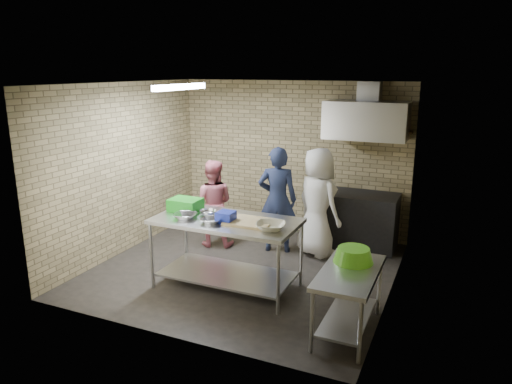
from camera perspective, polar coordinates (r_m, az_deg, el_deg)
floor at (r=7.16m, az=-1.40°, el=-9.23°), size 4.20×4.20×0.00m
ceiling at (r=6.55m, az=-1.55°, el=12.90°), size 4.20×4.20×0.00m
back_wall at (r=8.54m, az=4.28°, el=4.16°), size 4.20×0.06×2.70m
front_wall at (r=5.06m, az=-11.18°, el=-3.46°), size 4.20×0.06×2.70m
left_wall at (r=7.84m, az=-15.50°, el=2.72°), size 0.06×4.00×2.70m
right_wall at (r=6.16m, az=16.49°, el=-0.53°), size 0.06×4.00×2.70m
prep_table at (r=6.46m, az=-3.55°, el=-7.36°), size 1.93×0.96×0.96m
side_counter at (r=5.53m, az=11.01°, el=-12.79°), size 0.60×1.20×0.75m
stove at (r=8.09m, az=12.37°, el=-3.33°), size 1.20×0.70×0.90m
range_hood at (r=7.80m, az=13.11°, el=8.40°), size 1.30×0.60×0.60m
hood_duct at (r=7.91m, az=13.51°, el=11.73°), size 0.35×0.30×0.30m
wall_shelf at (r=7.96m, az=15.43°, el=7.06°), size 0.80×0.20×0.04m
fluorescent_fixture at (r=7.04m, az=-9.09°, el=12.36°), size 0.10×1.25×0.08m
green_crate at (r=6.70m, az=-8.48°, el=-1.53°), size 0.43×0.32×0.17m
blue_tub at (r=6.16m, az=-3.64°, el=-3.00°), size 0.21×0.21×0.14m
cutting_board at (r=6.12m, az=-0.79°, el=-3.62°), size 0.59×0.45×0.03m
mixing_bowl_a at (r=6.36m, az=-8.47°, el=-2.89°), size 0.36×0.36×0.07m
mixing_bowl_b at (r=6.46m, az=-5.79°, el=-2.52°), size 0.28×0.28×0.07m
mixing_bowl_c at (r=6.14m, az=-5.40°, el=-3.44°), size 0.33×0.33×0.07m
ceramic_bowl at (r=5.87m, az=1.79°, el=-4.14°), size 0.44×0.44×0.09m
green_basin at (r=5.57m, az=11.63°, el=-7.42°), size 0.46×0.46×0.17m
bottle_red at (r=7.98m, az=13.70°, el=7.99°), size 0.07×0.07×0.18m
bottle_green at (r=7.92m, az=16.56°, el=7.65°), size 0.06×0.06×0.15m
man_navy at (r=7.60m, az=2.59°, el=-0.93°), size 0.71×0.57×1.72m
woman_pink at (r=7.90m, az=-5.25°, el=-1.37°), size 0.84×0.74×1.46m
woman_white at (r=7.50m, az=7.43°, el=-1.25°), size 1.00×0.91×1.72m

